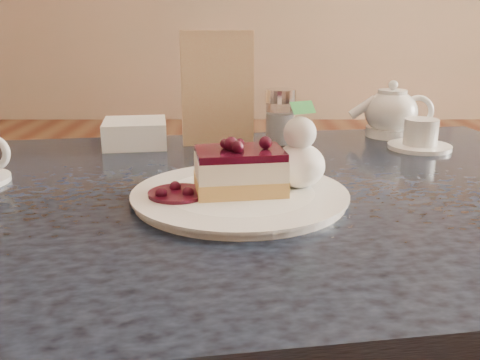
{
  "coord_description": "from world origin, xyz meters",
  "views": [
    {
      "loc": [
        -0.2,
        -0.54,
        1.0
      ],
      "look_at": [
        -0.2,
        0.09,
        0.81
      ],
      "focal_mm": 40.0,
      "sensor_mm": 36.0,
      "label": 1
    }
  ],
  "objects_px": {
    "dessert_plate": "(240,196)",
    "tea_set": "(396,118)",
    "main_table": "(235,239)",
    "cheesecake_slice": "(240,171)"
  },
  "relations": [
    {
      "from": "dessert_plate",
      "to": "tea_set",
      "type": "relative_size",
      "value": 1.25
    },
    {
      "from": "main_table",
      "to": "cheesecake_slice",
      "type": "distance_m",
      "value": 0.13
    },
    {
      "from": "main_table",
      "to": "cheesecake_slice",
      "type": "relative_size",
      "value": 9.94
    },
    {
      "from": "dessert_plate",
      "to": "tea_set",
      "type": "xyz_separation_m",
      "value": [
        0.33,
        0.4,
        0.04
      ]
    },
    {
      "from": "main_table",
      "to": "dessert_plate",
      "type": "distance_m",
      "value": 0.1
    },
    {
      "from": "main_table",
      "to": "tea_set",
      "type": "xyz_separation_m",
      "value": [
        0.34,
        0.35,
        0.12
      ]
    },
    {
      "from": "dessert_plate",
      "to": "cheesecake_slice",
      "type": "xyz_separation_m",
      "value": [
        0.0,
        -0.0,
        0.04
      ]
    },
    {
      "from": "cheesecake_slice",
      "to": "tea_set",
      "type": "relative_size",
      "value": 0.57
    },
    {
      "from": "cheesecake_slice",
      "to": "main_table",
      "type": "bearing_deg",
      "value": 90.0
    },
    {
      "from": "dessert_plate",
      "to": "tea_set",
      "type": "distance_m",
      "value": 0.52
    }
  ]
}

